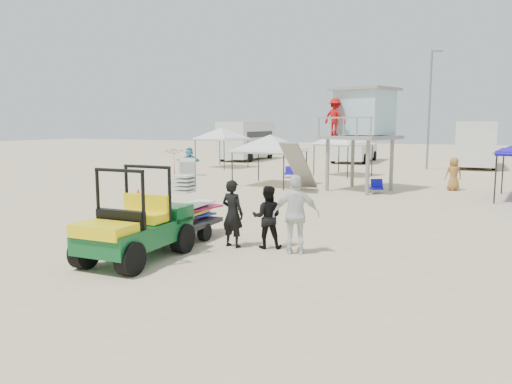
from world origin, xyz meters
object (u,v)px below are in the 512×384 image
at_px(utility_cart, 133,218).
at_px(man_left, 233,214).
at_px(lifeguard_tower, 360,116).
at_px(surf_trailer, 187,210).

height_order(utility_cart, man_left, utility_cart).
relative_size(man_left, lifeguard_tower, 0.37).
height_order(surf_trailer, man_left, surf_trailer).
bearing_deg(surf_trailer, utility_cart, -90.19).
xyz_separation_m(utility_cart, surf_trailer, (0.01, 2.34, -0.20)).
relative_size(surf_trailer, lifeguard_tower, 0.49).
bearing_deg(utility_cart, man_left, 53.23).
height_order(man_left, lifeguard_tower, lifeguard_tower).
distance_m(surf_trailer, man_left, 1.55).
bearing_deg(surf_trailer, lifeguard_tower, 79.57).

